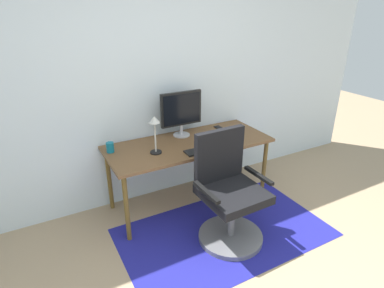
{
  "coord_description": "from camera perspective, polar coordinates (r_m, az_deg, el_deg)",
  "views": [
    {
      "loc": [
        -1.14,
        -0.88,
        2.03
      ],
      "look_at": [
        0.16,
        1.53,
        0.82
      ],
      "focal_mm": 29.94,
      "sensor_mm": 36.0,
      "label": 1
    }
  ],
  "objects": [
    {
      "name": "wall_back",
      "position": [
        3.37,
        -8.06,
        11.11
      ],
      "size": [
        6.0,
        0.1,
        2.6
      ],
      "primitive_type": "cube",
      "color": "silver",
      "rests_on": "ground"
    },
    {
      "name": "area_rug",
      "position": [
        3.21,
        5.79,
        -15.35
      ],
      "size": [
        1.96,
        1.15,
        0.01
      ],
      "primitive_type": "cube",
      "color": "navy",
      "rests_on": "ground"
    },
    {
      "name": "desk",
      "position": [
        3.31,
        -0.54,
        -0.69
      ],
      "size": [
        1.69,
        0.7,
        0.72
      ],
      "color": "brown",
      "rests_on": "ground"
    },
    {
      "name": "monitor",
      "position": [
        3.37,
        -1.94,
        5.97
      ],
      "size": [
        0.46,
        0.18,
        0.48
      ],
      "color": "#B2B2B7",
      "rests_on": "desk"
    },
    {
      "name": "keyboard",
      "position": [
        3.11,
        2.5,
        -0.95
      ],
      "size": [
        0.43,
        0.13,
        0.02
      ],
      "primitive_type": "cube",
      "color": "black",
      "rests_on": "desk"
    },
    {
      "name": "computer_mouse",
      "position": [
        3.26,
        6.87,
        0.28
      ],
      "size": [
        0.06,
        0.1,
        0.03
      ],
      "primitive_type": "ellipsoid",
      "color": "white",
      "rests_on": "desk"
    },
    {
      "name": "coffee_cup",
      "position": [
        3.15,
        -14.39,
        -0.58
      ],
      "size": [
        0.07,
        0.07,
        0.1
      ],
      "primitive_type": "cylinder",
      "color": "#126880",
      "rests_on": "desk"
    },
    {
      "name": "cell_phone",
      "position": [
        3.67,
        4.9,
        2.86
      ],
      "size": [
        0.07,
        0.14,
        0.01
      ],
      "primitive_type": "cube",
      "rotation": [
        0.0,
        0.0,
        0.0
      ],
      "color": "black",
      "rests_on": "desk"
    },
    {
      "name": "desk_lamp",
      "position": [
        2.97,
        -6.66,
        2.96
      ],
      "size": [
        0.11,
        0.11,
        0.37
      ],
      "color": "black",
      "rests_on": "desk"
    },
    {
      "name": "office_chair",
      "position": [
        2.95,
        6.54,
        -9.61
      ],
      "size": [
        0.61,
        0.6,
        1.02
      ],
      "rotation": [
        0.0,
        0.0,
        0.02
      ],
      "color": "slate",
      "rests_on": "ground"
    }
  ]
}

